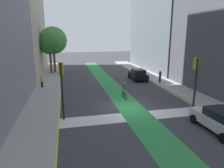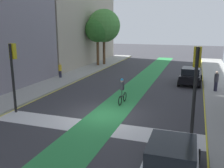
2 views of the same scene
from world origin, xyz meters
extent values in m
plane|color=#38383D|center=(0.00, 0.00, 0.00)|extent=(120.00, 120.00, 0.00)
cube|color=#2D8C47|center=(0.19, 0.00, 0.00)|extent=(2.40, 60.00, 0.01)
cube|color=silver|center=(0.00, -2.00, 0.00)|extent=(12.00, 1.80, 0.01)
cube|color=#9E9E99|center=(-7.50, 0.00, 0.07)|extent=(3.00, 60.00, 0.15)
cube|color=yellow|center=(-6.00, 0.00, 0.01)|extent=(0.16, 60.00, 0.01)
cube|color=#9E9E99|center=(7.50, 0.00, 0.07)|extent=(3.00, 60.00, 0.15)
cube|color=yellow|center=(6.00, 0.00, 0.01)|extent=(0.16, 60.00, 0.01)
cube|color=#B2A893|center=(-12.77, 19.36, 9.21)|extent=(7.55, 18.72, 18.42)
cylinder|color=black|center=(5.23, -1.85, 2.25)|extent=(0.16, 0.16, 4.51)
cube|color=gold|center=(5.23, -1.65, 4.03)|extent=(0.35, 0.28, 0.95)
sphere|color=red|center=(5.23, -1.51, 4.33)|extent=(0.20, 0.20, 0.20)
sphere|color=#4C380C|center=(5.23, -1.51, 4.03)|extent=(0.20, 0.20, 0.20)
sphere|color=#0C3814|center=(5.23, -1.51, 3.73)|extent=(0.20, 0.20, 0.20)
cylinder|color=black|center=(-5.59, -1.34, 2.19)|extent=(0.16, 0.16, 4.38)
cube|color=gold|center=(-5.59, -1.14, 3.90)|extent=(0.35, 0.28, 0.95)
sphere|color=red|center=(-5.59, -1.00, 4.20)|extent=(0.20, 0.20, 0.20)
sphere|color=#4C380C|center=(-5.59, -1.00, 3.90)|extent=(0.20, 0.20, 0.20)
sphere|color=#0C3814|center=(-5.59, -1.00, 3.60)|extent=(0.20, 0.20, 0.20)
cube|color=black|center=(4.79, 10.74, 0.67)|extent=(1.96, 4.27, 0.70)
cube|color=black|center=(4.78, 10.54, 1.29)|extent=(1.68, 2.06, 0.55)
cylinder|color=black|center=(3.95, 12.24, 0.32)|extent=(0.24, 0.65, 0.64)
cylinder|color=black|center=(5.75, 12.17, 0.32)|extent=(0.24, 0.65, 0.64)
cylinder|color=black|center=(3.84, 9.30, 0.32)|extent=(0.24, 0.65, 0.64)
cylinder|color=black|center=(5.63, 9.23, 0.32)|extent=(0.24, 0.65, 0.64)
cube|color=silver|center=(4.63, -5.59, 0.67)|extent=(1.85, 4.22, 0.70)
cube|color=black|center=(4.63, -5.79, 1.29)|extent=(1.62, 2.02, 0.55)
cylinder|color=black|center=(3.71, -4.13, 0.32)|extent=(0.23, 0.64, 0.64)
cylinder|color=black|center=(5.51, -4.11, 0.32)|extent=(0.23, 0.64, 0.64)
cylinder|color=black|center=(3.75, -7.07, 0.32)|extent=(0.23, 0.64, 0.64)
torus|color=black|center=(0.41, 3.21, 0.34)|extent=(0.09, 0.68, 0.68)
torus|color=black|center=(0.36, 2.16, 0.34)|extent=(0.09, 0.68, 0.68)
cylinder|color=black|center=(0.39, 2.69, 0.52)|extent=(0.10, 0.95, 0.06)
cylinder|color=black|center=(0.38, 2.54, 0.79)|extent=(0.05, 0.05, 0.50)
cylinder|color=#3F3F47|center=(0.38, 2.54, 1.31)|extent=(0.32, 0.32, 0.55)
sphere|color=beige|center=(0.38, 2.54, 1.70)|extent=(0.22, 0.22, 0.22)
sphere|color=#268CCC|center=(0.38, 2.54, 1.74)|extent=(0.23, 0.23, 0.23)
cylinder|color=#262638|center=(-8.17, 8.70, 0.50)|extent=(0.28, 0.28, 0.70)
cylinder|color=gold|center=(-8.17, 8.70, 1.16)|extent=(0.34, 0.34, 0.62)
sphere|color=tan|center=(-8.17, 8.70, 1.57)|extent=(0.20, 0.20, 0.20)
cylinder|color=#262638|center=(6.87, 7.92, 0.53)|extent=(0.28, 0.28, 0.76)
cylinder|color=#3F3F47|center=(6.87, 7.92, 1.25)|extent=(0.34, 0.34, 0.68)
sphere|color=beige|center=(6.87, 7.92, 1.70)|extent=(0.22, 0.22, 0.22)
cylinder|color=brown|center=(-7.61, 17.84, 1.95)|extent=(0.36, 0.36, 3.59)
sphere|color=#2D6B28|center=(-7.61, 17.84, 4.92)|extent=(3.35, 3.35, 3.35)
cylinder|color=brown|center=(-7.07, 18.85, 2.00)|extent=(0.36, 0.36, 3.71)
sphere|color=#478C3D|center=(-7.07, 18.85, 5.42)|extent=(4.45, 4.45, 4.45)
camera|label=1|loc=(-5.20, -16.21, 6.33)|focal=32.39mm
camera|label=2|loc=(5.20, -13.81, 5.45)|focal=40.06mm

